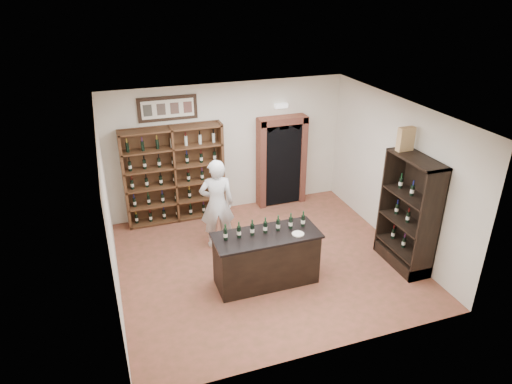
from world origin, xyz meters
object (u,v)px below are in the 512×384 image
at_px(tasting_counter, 266,259).
at_px(shopkeeper, 217,204).
at_px(counter_bottle_0, 225,234).
at_px(wine_shelf, 174,174).
at_px(wine_crate, 406,139).
at_px(side_cabinet, 407,229).

height_order(tasting_counter, shopkeeper, shopkeeper).
xyz_separation_m(tasting_counter, counter_bottle_0, (-0.72, 0.07, 0.61)).
relative_size(wine_shelf, wine_crate, 5.03).
relative_size(shopkeeper, wine_crate, 4.34).
relative_size(wine_shelf, counter_bottle_0, 7.33).
xyz_separation_m(counter_bottle_0, shopkeeper, (0.22, 1.45, -0.16)).
bearing_deg(tasting_counter, counter_bottle_0, 174.61).
relative_size(tasting_counter, wine_crate, 4.30).
bearing_deg(wine_crate, counter_bottle_0, 178.11).
distance_m(counter_bottle_0, shopkeeper, 1.47).
bearing_deg(wine_crate, shopkeeper, 153.66).
xyz_separation_m(counter_bottle_0, wine_crate, (3.40, 0.02, 1.31)).
relative_size(tasting_counter, shopkeeper, 0.99).
bearing_deg(counter_bottle_0, tasting_counter, -5.39).
relative_size(counter_bottle_0, side_cabinet, 0.14).
distance_m(wine_shelf, side_cabinet, 5.02).
xyz_separation_m(wine_shelf, wine_crate, (3.78, -2.84, 1.32)).
relative_size(side_cabinet, shopkeeper, 1.16).
xyz_separation_m(counter_bottle_0, side_cabinet, (3.44, -0.37, -0.35)).
bearing_deg(side_cabinet, tasting_counter, 173.72).
distance_m(tasting_counter, wine_crate, 3.30).
bearing_deg(shopkeeper, side_cabinet, 158.97).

